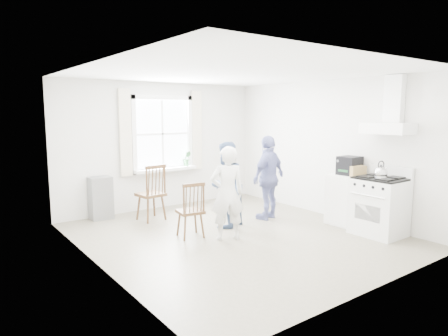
% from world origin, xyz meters
% --- Properties ---
extents(room_shell, '(4.62, 5.12, 2.64)m').
position_xyz_m(room_shell, '(0.00, 0.00, 1.30)').
color(room_shell, gray).
rests_on(room_shell, ground).
extents(window_assembly, '(1.88, 0.24, 1.70)m').
position_xyz_m(window_assembly, '(0.00, 2.45, 1.46)').
color(window_assembly, white).
rests_on(window_assembly, room_shell).
extents(range_hood, '(0.45, 0.76, 0.94)m').
position_xyz_m(range_hood, '(2.07, -1.35, 1.90)').
color(range_hood, white).
rests_on(range_hood, room_shell).
extents(shelf_unit, '(0.40, 0.30, 0.80)m').
position_xyz_m(shelf_unit, '(-1.40, 2.33, 0.40)').
color(shelf_unit, gray).
rests_on(shelf_unit, ground).
extents(gas_stove, '(0.68, 0.76, 1.12)m').
position_xyz_m(gas_stove, '(1.91, -1.35, 0.48)').
color(gas_stove, silver).
rests_on(gas_stove, ground).
extents(kettle, '(0.21, 0.21, 0.29)m').
position_xyz_m(kettle, '(1.77, -1.43, 1.05)').
color(kettle, silver).
rests_on(kettle, gas_stove).
extents(low_cabinet, '(0.50, 0.55, 0.90)m').
position_xyz_m(low_cabinet, '(1.98, -0.65, 0.45)').
color(low_cabinet, white).
rests_on(low_cabinet, ground).
extents(stereo_stack, '(0.38, 0.34, 0.33)m').
position_xyz_m(stereo_stack, '(2.02, -0.67, 1.06)').
color(stereo_stack, black).
rests_on(stereo_stack, low_cabinet).
extents(cardboard_box, '(0.33, 0.28, 0.18)m').
position_xyz_m(cardboard_box, '(1.98, -0.83, 0.99)').
color(cardboard_box, '#9E814C').
rests_on(cardboard_box, low_cabinet).
extents(windsor_chair_a, '(0.50, 0.49, 1.06)m').
position_xyz_m(windsor_chair_a, '(-0.66, 1.59, 0.65)').
color(windsor_chair_a, '#432A15').
rests_on(windsor_chair_a, ground).
extents(windsor_chair_b, '(0.44, 0.44, 0.92)m').
position_xyz_m(windsor_chair_b, '(-0.65, 0.30, 0.56)').
color(windsor_chair_b, '#432A15').
rests_on(windsor_chair_b, ground).
extents(person_left, '(0.71, 0.71, 1.48)m').
position_xyz_m(person_left, '(-0.23, -0.07, 0.74)').
color(person_left, silver).
rests_on(person_left, ground).
extents(person_mid, '(0.92, 0.92, 1.49)m').
position_xyz_m(person_mid, '(0.17, 0.51, 0.75)').
color(person_mid, '#475D84').
rests_on(person_mid, ground).
extents(person_right, '(1.12, 1.12, 1.57)m').
position_xyz_m(person_right, '(1.14, 0.46, 0.79)').
color(person_right, navy).
rests_on(person_right, ground).
extents(potted_plant, '(0.23, 0.23, 0.32)m').
position_xyz_m(potted_plant, '(0.52, 2.36, 1.01)').
color(potted_plant, '#2E6835').
rests_on(potted_plant, window_assembly).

